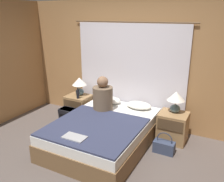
# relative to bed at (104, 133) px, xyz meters

# --- Properties ---
(ground_plane) EXTENTS (16.00, 16.00, 0.00)m
(ground_plane) POSITION_rel_bed_xyz_m (0.00, -0.61, -0.23)
(ground_plane) COLOR #564C47
(wall_back) EXTENTS (4.82, 0.06, 2.50)m
(wall_back) POSITION_rel_bed_xyz_m (0.00, 1.13, 1.02)
(wall_back) COLOR #A37547
(wall_back) RESTS_ON ground_plane
(curtain_panel) EXTENTS (2.52, 0.02, 2.09)m
(curtain_panel) POSITION_rel_bed_xyz_m (0.00, 1.07, 0.81)
(curtain_panel) COLOR silver
(curtain_panel) RESTS_ON ground_plane
(bed) EXTENTS (1.48, 2.03, 0.46)m
(bed) POSITION_rel_bed_xyz_m (0.00, 0.00, 0.00)
(bed) COLOR brown
(bed) RESTS_ON ground_plane
(nightstand_left) EXTENTS (0.50, 0.45, 0.53)m
(nightstand_left) POSITION_rel_bed_xyz_m (-1.03, 0.70, 0.04)
(nightstand_left) COLOR #937047
(nightstand_left) RESTS_ON ground_plane
(nightstand_right) EXTENTS (0.50, 0.45, 0.53)m
(nightstand_right) POSITION_rel_bed_xyz_m (1.03, 0.70, 0.04)
(nightstand_right) COLOR #937047
(nightstand_right) RESTS_ON ground_plane
(lamp_left) EXTENTS (0.31, 0.31, 0.39)m
(lamp_left) POSITION_rel_bed_xyz_m (-1.03, 0.77, 0.56)
(lamp_left) COLOR slate
(lamp_left) RESTS_ON nightstand_left
(lamp_right) EXTENTS (0.31, 0.31, 0.39)m
(lamp_right) POSITION_rel_bed_xyz_m (1.03, 0.77, 0.56)
(lamp_right) COLOR slate
(lamp_right) RESTS_ON nightstand_right
(pillow_left) EXTENTS (0.49, 0.34, 0.12)m
(pillow_left) POSITION_rel_bed_xyz_m (-0.33, 0.81, 0.29)
(pillow_left) COLOR silver
(pillow_left) RESTS_ON bed
(pillow_right) EXTENTS (0.49, 0.34, 0.12)m
(pillow_right) POSITION_rel_bed_xyz_m (0.33, 0.81, 0.29)
(pillow_right) COLOR silver
(pillow_right) RESTS_ON bed
(blanket_on_bed) EXTENTS (1.42, 1.37, 0.03)m
(blanket_on_bed) POSITION_rel_bed_xyz_m (0.00, -0.30, 0.25)
(blanket_on_bed) COLOR #2D334C
(blanket_on_bed) RESTS_ON bed
(person_left_in_bed) EXTENTS (0.38, 0.38, 0.66)m
(person_left_in_bed) POSITION_rel_bed_xyz_m (-0.26, 0.42, 0.50)
(person_left_in_bed) COLOR brown
(person_left_in_bed) RESTS_ON bed
(beer_bottle_on_left_stand) EXTENTS (0.06, 0.06, 0.24)m
(beer_bottle_on_left_stand) POSITION_rel_bed_xyz_m (-0.94, 0.57, 0.40)
(beer_bottle_on_left_stand) COLOR black
(beer_bottle_on_left_stand) RESTS_ON nightstand_left
(laptop_on_bed) EXTENTS (0.34, 0.20, 0.02)m
(laptop_on_bed) POSITION_rel_bed_xyz_m (-0.06, -0.76, 0.27)
(laptop_on_bed) COLOR #9EA0A5
(laptop_on_bed) RESTS_ON blanket_on_bed
(backpack_on_floor) EXTENTS (0.32, 0.24, 0.39)m
(backpack_on_floor) POSITION_rel_bed_xyz_m (-1.00, 0.28, -0.01)
(backpack_on_floor) COLOR black
(backpack_on_floor) RESTS_ON ground_plane
(handbag_on_floor) EXTENTS (0.35, 0.17, 0.37)m
(handbag_on_floor) POSITION_rel_bed_xyz_m (1.02, 0.24, -0.12)
(handbag_on_floor) COLOR #333D56
(handbag_on_floor) RESTS_ON ground_plane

